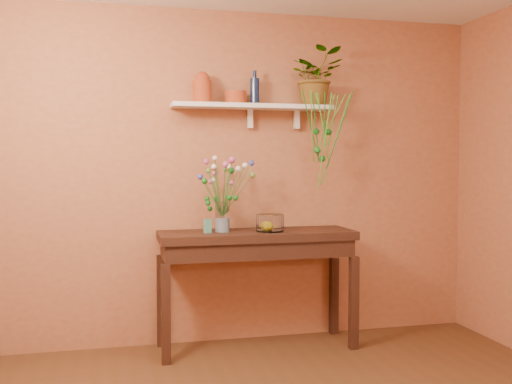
% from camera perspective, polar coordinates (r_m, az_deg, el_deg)
% --- Properties ---
extents(room, '(4.04, 4.04, 2.70)m').
position_cam_1_polar(room, '(2.92, 7.19, 0.41)').
color(room, '#51301A').
rests_on(room, ground).
extents(sideboard, '(1.53, 0.49, 0.93)m').
position_cam_1_polar(sideboard, '(4.64, 0.08, -5.48)').
color(sideboard, '#371F16').
rests_on(sideboard, ground).
extents(wall_shelf, '(1.30, 0.24, 0.19)m').
position_cam_1_polar(wall_shelf, '(4.75, -0.22, 8.25)').
color(wall_shelf, white).
rests_on(wall_shelf, room).
extents(terracotta_jug, '(0.19, 0.19, 0.25)m').
position_cam_1_polar(terracotta_jug, '(4.68, -5.26, 10.03)').
color(terracotta_jug, '#B2361D').
rests_on(terracotta_jug, wall_shelf).
extents(terracotta_pot, '(0.19, 0.19, 0.10)m').
position_cam_1_polar(terracotta_pot, '(4.74, -1.99, 9.15)').
color(terracotta_pot, '#B2361D').
rests_on(terracotta_pot, wall_shelf).
extents(blue_bottle, '(0.08, 0.08, 0.27)m').
position_cam_1_polar(blue_bottle, '(4.78, -0.13, 9.82)').
color(blue_bottle, '#121E3D').
rests_on(blue_bottle, wall_shelf).
extents(spider_plant, '(0.45, 0.40, 0.46)m').
position_cam_1_polar(spider_plant, '(4.91, 5.85, 11.05)').
color(spider_plant, '#16631A').
rests_on(spider_plant, wall_shelf).
extents(plant_fronds, '(0.45, 0.32, 0.77)m').
position_cam_1_polar(plant_fronds, '(4.73, 6.53, 5.35)').
color(plant_fronds, '#16631A').
rests_on(plant_fronds, wall_shelf).
extents(glass_vase, '(0.11, 0.11, 0.23)m').
position_cam_1_polar(glass_vase, '(4.57, -3.30, -2.65)').
color(glass_vase, white).
rests_on(glass_vase, sideboard).
extents(bouquet, '(0.46, 0.42, 0.47)m').
position_cam_1_polar(bouquet, '(4.54, -3.21, 1.28)').
color(bouquet, '#386B28').
rests_on(bouquet, glass_vase).
extents(glass_bowl, '(0.22, 0.22, 0.13)m').
position_cam_1_polar(glass_bowl, '(4.60, 1.38, -3.09)').
color(glass_bowl, white).
rests_on(glass_bowl, sideboard).
extents(lemon, '(0.08, 0.08, 0.08)m').
position_cam_1_polar(lemon, '(4.59, 1.17, -3.32)').
color(lemon, yellow).
rests_on(lemon, glass_bowl).
extents(carton, '(0.06, 0.05, 0.11)m').
position_cam_1_polar(carton, '(4.52, -4.75, -3.31)').
color(carton, '#326585').
rests_on(carton, sideboard).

